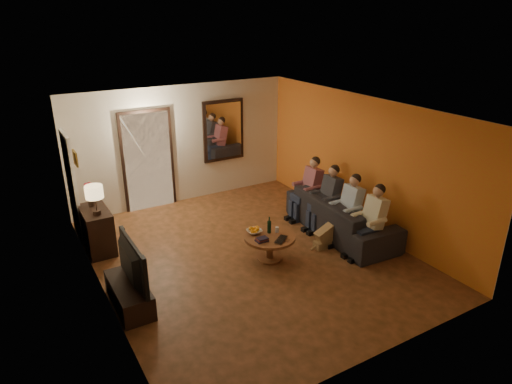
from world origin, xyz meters
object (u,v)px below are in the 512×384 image
sofa (341,215)px  person_c (328,200)px  table_lamp (95,200)px  tv_stand (129,295)px  person_d (310,190)px  laptop (284,240)px  bowl (254,231)px  tv (126,264)px  coffee_table (270,247)px  person_a (371,223)px  person_b (348,211)px  dresser (97,230)px  dog (327,233)px  wine_bottle (269,225)px

sofa → person_c: size_ratio=2.10×
table_lamp → tv_stand: size_ratio=0.49×
person_d → laptop: person_d is taller
tv_stand → bowl: (2.31, 0.33, 0.30)m
table_lamp → tv_stand: (0.00, -1.74, -0.87)m
tv_stand → bowl: bowl is taller
person_c → sofa: bearing=-71.6°
tv → coffee_table: 2.54m
person_a → laptop: person_a is taller
table_lamp → bowl: bearing=-31.3°
coffee_table → person_a: bearing=-24.3°
person_b → laptop: bearing=-174.7°
table_lamp → sofa: (4.22, -1.46, -0.69)m
dresser → coffee_table: dresser is taller
tv → dog: (3.63, -0.04, -0.42)m
person_b → wine_bottle: size_ratio=3.87×
tv → dog: bearing=-90.7°
tv → table_lamp: bearing=0.0°
dresser → table_lamp: table_lamp is taller
sofa → person_d: size_ratio=2.10×
bowl → dog: bearing=-15.9°
tv → person_c: (4.12, 0.58, -0.10)m
tv_stand → sofa: bearing=3.8°
person_c → dog: person_c is taller
tv_stand → coffee_table: coffee_table is taller
sofa → person_b: person_b is taller
dresser → laptop: bearing=-39.4°
person_a → wine_bottle: person_a is taller
table_lamp → person_b: 4.50m
person_c → coffee_table: size_ratio=1.34×
sofa → person_c: 0.39m
person_b → table_lamp: bearing=156.9°
tv → person_d: person_d is taller
bowl → laptop: bowl is taller
person_a → person_b: 0.60m
tv → person_d: 4.28m
person_a → wine_bottle: size_ratio=3.87×
person_d → bowl: person_d is taller
person_d → wine_bottle: size_ratio=3.87×
dresser → person_d: (4.12, -0.78, 0.21)m
coffee_table → tv_stand: bearing=-177.4°
dresser → bowl: dresser is taller
tv_stand → tv: size_ratio=0.97×
laptop → bowl: bearing=83.2°
tv_stand → dog: dog is taller
dresser → person_c: 4.35m
person_c → wine_bottle: (-1.58, -0.36, 0.01)m
person_a → wine_bottle: bearing=152.1°
person_b → coffee_table: bearing=175.2°
tv → dog: tv is taller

